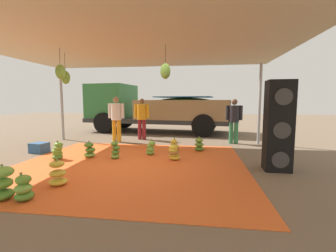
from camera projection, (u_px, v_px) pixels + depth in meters
ground_plane at (154, 143)px, 8.67m from camera, size 40.00×40.00×0.00m
tarp_orange at (130, 165)px, 5.71m from camera, size 5.56×5.21×0.01m
tent_canopy at (126, 45)px, 5.33m from camera, size 8.00×7.00×2.93m
banana_bunch_0 at (115, 151)px, 6.26m from camera, size 0.32×0.31×0.52m
banana_bunch_1 at (58, 174)px, 4.31m from camera, size 0.42×0.42×0.51m
banana_bunch_2 at (151, 148)px, 6.71m from camera, size 0.32×0.29×0.46m
banana_bunch_3 at (199, 145)px, 7.27m from camera, size 0.43×0.43×0.45m
banana_bunch_4 at (175, 146)px, 7.17m from camera, size 0.28×0.30×0.43m
banana_bunch_5 at (24, 189)px, 3.62m from camera, size 0.39×0.39×0.46m
banana_bunch_6 at (174, 153)px, 6.13m from camera, size 0.41×0.41×0.46m
banana_bunch_7 at (3, 185)px, 3.66m from camera, size 0.48×0.47×0.57m
banana_bunch_8 at (90, 150)px, 6.41m from camera, size 0.44×0.42×0.47m
banana_bunch_9 at (58, 151)px, 6.20m from camera, size 0.37×0.39×0.51m
cargo_truck_main at (152, 108)px, 11.78m from camera, size 7.33×3.35×2.40m
worker_0 at (116, 116)px, 8.83m from camera, size 0.63×0.38×1.72m
worker_1 at (142, 116)px, 9.39m from camera, size 0.61×0.37×1.66m
worker_2 at (234, 118)px, 8.47m from camera, size 0.60×0.37×1.64m
speaker_stack at (278, 126)px, 5.16m from camera, size 0.58×0.51×2.01m
crate_0 at (39, 148)px, 7.06m from camera, size 0.51×0.47×0.30m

